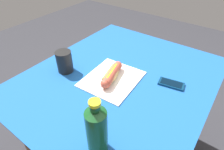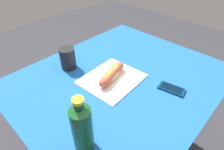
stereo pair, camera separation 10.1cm
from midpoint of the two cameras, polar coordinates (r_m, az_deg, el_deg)
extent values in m
cylinder|color=brown|center=(1.53, 26.28, -10.85)|extent=(0.07, 0.07, 0.75)
cylinder|color=brown|center=(1.37, -21.18, -16.22)|extent=(0.07, 0.07, 0.75)
cylinder|color=brown|center=(1.75, 4.67, 0.51)|extent=(0.07, 0.07, 0.75)
cube|color=brown|center=(1.06, 5.19, -1.53)|extent=(1.06, 0.88, 0.03)
cube|color=#19519E|center=(1.04, 5.24, -0.81)|extent=(1.12, 0.94, 0.00)
cube|color=white|center=(1.02, 2.81, -1.31)|extent=(0.32, 0.29, 0.01)
ellipsoid|color=tan|center=(1.01, 2.86, -0.09)|extent=(0.18, 0.10, 0.05)
cylinder|color=#BC4C38|center=(1.00, 2.87, 0.18)|extent=(0.18, 0.09, 0.05)
sphere|color=#BC4C38|center=(1.07, 5.02, 2.69)|extent=(0.05, 0.05, 0.05)
sphere|color=#BC4C38|center=(0.94, 0.44, -2.67)|extent=(0.05, 0.05, 0.05)
cube|color=yellow|center=(0.99, 2.91, 1.18)|extent=(0.13, 0.04, 0.00)
cylinder|color=#568433|center=(1.00, 2.01, 0.85)|extent=(0.14, 0.05, 0.02)
cube|color=#0A2D4C|center=(1.02, 20.35, -4.07)|extent=(0.09, 0.14, 0.01)
cube|color=black|center=(1.02, 20.43, -3.81)|extent=(0.07, 0.12, 0.00)
cylinder|color=#14471E|center=(0.68, -4.62, -16.47)|extent=(0.07, 0.07, 0.20)
cone|color=#14471E|center=(0.60, -5.14, -10.44)|extent=(0.07, 0.07, 0.02)
cylinder|color=#14471E|center=(0.58, -5.25, -9.12)|extent=(0.03, 0.03, 0.02)
cylinder|color=yellow|center=(0.57, -5.34, -7.95)|extent=(0.04, 0.04, 0.01)
cylinder|color=black|center=(1.10, -10.73, 4.87)|extent=(0.09, 0.09, 0.13)
camera|label=1|loc=(0.05, -87.14, 2.21)|focal=30.15mm
camera|label=2|loc=(0.05, 92.86, -2.21)|focal=30.15mm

